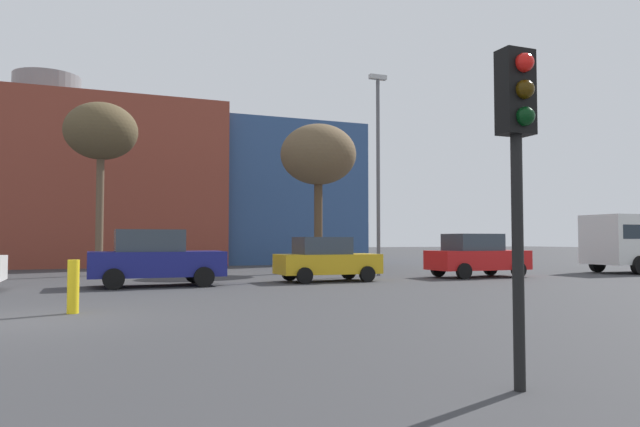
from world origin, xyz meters
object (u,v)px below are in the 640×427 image
at_px(parked_car_3, 326,259).
at_px(bollard_yellow_1, 73,287).
at_px(traffic_light_near_right, 518,138).
at_px(parked_car_2, 155,258).
at_px(parked_car_4, 476,256).
at_px(street_lamp, 378,162).
at_px(bare_tree_0, 101,133).
at_px(bare_tree_1, 318,156).

distance_m(parked_car_3, bollard_yellow_1, 10.96).
bearing_deg(traffic_light_near_right, parked_car_2, -172.28).
height_order(parked_car_4, street_lamp, street_lamp).
height_order(bare_tree_0, street_lamp, street_lamp).
xyz_separation_m(traffic_light_near_right, bollard_yellow_1, (-4.48, 8.53, -2.05)).
xyz_separation_m(parked_car_2, bare_tree_0, (-1.69, 6.98, 5.33)).
bearing_deg(traffic_light_near_right, bare_tree_1, 163.94).
xyz_separation_m(bare_tree_1, street_lamp, (1.49, -3.42, -0.68)).
height_order(parked_car_3, bollard_yellow_1, parked_car_3).
distance_m(bare_tree_1, street_lamp, 3.79).
xyz_separation_m(parked_car_3, street_lamp, (3.46, 2.46, 4.13)).
distance_m(traffic_light_near_right, street_lamp, 19.50).
distance_m(parked_car_2, bare_tree_1, 11.11).
xyz_separation_m(parked_car_4, street_lamp, (-3.31, 2.46, 4.06)).
relative_size(parked_car_2, parked_car_3, 1.14).
relative_size(bollard_yellow_1, street_lamp, 0.13).
height_order(parked_car_3, bare_tree_0, bare_tree_0).
distance_m(bare_tree_0, street_lamp, 12.29).
xyz_separation_m(parked_car_4, bare_tree_1, (-4.80, 5.88, 4.74)).
bearing_deg(bollard_yellow_1, bare_tree_0, 87.30).
bearing_deg(parked_car_4, traffic_light_near_right, -125.19).
xyz_separation_m(parked_car_2, bare_tree_1, (8.18, 5.88, 4.69)).
relative_size(traffic_light_near_right, street_lamp, 0.40).
bearing_deg(bare_tree_0, parked_car_3, -41.47).
bearing_deg(traffic_light_near_right, parked_car_3, 164.97).
relative_size(parked_car_3, traffic_light_near_right, 1.08).
xyz_separation_m(traffic_light_near_right, bare_tree_0, (-3.82, 22.36, 3.65)).
xyz_separation_m(parked_car_3, bare_tree_0, (-7.90, 6.98, 5.44)).
distance_m(parked_car_4, bare_tree_0, 17.11).
bearing_deg(bare_tree_1, parked_car_4, -50.75).
height_order(bare_tree_0, bollard_yellow_1, bare_tree_0).
height_order(parked_car_3, street_lamp, street_lamp).
bearing_deg(bare_tree_1, parked_car_3, -108.51).
xyz_separation_m(parked_car_3, bare_tree_1, (1.97, 5.88, 4.81)).
bearing_deg(street_lamp, parked_car_3, -144.59).
xyz_separation_m(traffic_light_near_right, street_lamp, (7.53, 17.84, 2.34)).
height_order(parked_car_4, bare_tree_0, bare_tree_0).
distance_m(bare_tree_0, bollard_yellow_1, 14.97).
height_order(parked_car_2, bare_tree_1, bare_tree_1).
height_order(parked_car_2, parked_car_3, parked_car_2).
relative_size(traffic_light_near_right, bare_tree_1, 0.50).
relative_size(bare_tree_1, bollard_yellow_1, 6.34).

